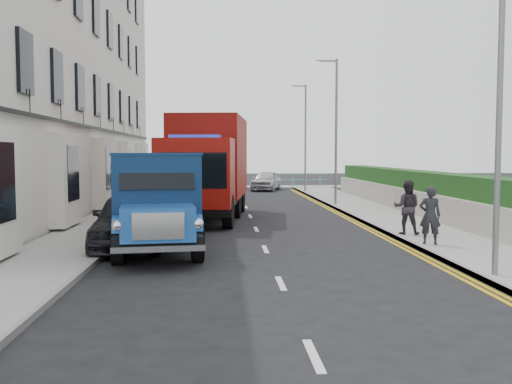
% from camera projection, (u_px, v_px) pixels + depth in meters
% --- Properties ---
extents(ground, '(120.00, 120.00, 0.00)m').
position_uv_depth(ground, '(272.00, 264.00, 13.13)').
color(ground, black).
rests_on(ground, ground).
extents(pavement_west, '(2.40, 38.00, 0.12)m').
position_uv_depth(pavement_west, '(116.00, 219.00, 21.78)').
color(pavement_west, gray).
rests_on(pavement_west, ground).
extents(pavement_east, '(2.60, 38.00, 0.12)m').
position_uv_depth(pavement_east, '(386.00, 217.00, 22.41)').
color(pavement_east, gray).
rests_on(pavement_east, ground).
extents(promenade, '(30.00, 2.50, 0.12)m').
position_uv_depth(promenade, '(237.00, 187.00, 42.01)').
color(promenade, gray).
rests_on(promenade, ground).
extents(sea_plane, '(120.00, 120.00, 0.00)m').
position_uv_depth(sea_plane, '(231.00, 173.00, 72.89)').
color(sea_plane, slate).
rests_on(sea_plane, ground).
extents(terrace_west, '(6.31, 30.20, 14.25)m').
position_uv_depth(terrace_west, '(32.00, 48.00, 25.03)').
color(terrace_west, silver).
rests_on(terrace_west, ground).
extents(garden_east, '(1.45, 28.00, 1.75)m').
position_uv_depth(garden_east, '(434.00, 195.00, 22.47)').
color(garden_east, '#B2AD9E').
rests_on(garden_east, ground).
extents(seafront_railing, '(13.00, 0.08, 1.11)m').
position_uv_depth(seafront_railing, '(238.00, 181.00, 41.18)').
color(seafront_railing, '#59B2A5').
rests_on(seafront_railing, ground).
extents(lamp_near, '(1.23, 0.18, 7.00)m').
position_uv_depth(lamp_near, '(494.00, 79.00, 11.12)').
color(lamp_near, slate).
rests_on(lamp_near, ground).
extents(lamp_mid, '(1.23, 0.18, 7.00)m').
position_uv_depth(lamp_mid, '(334.00, 123.00, 27.06)').
color(lamp_mid, slate).
rests_on(lamp_mid, ground).
extents(lamp_far, '(1.23, 0.18, 7.00)m').
position_uv_depth(lamp_far, '(304.00, 131.00, 37.02)').
color(lamp_far, slate).
rests_on(lamp_far, ground).
extents(bedford_lorry, '(2.69, 5.50, 2.51)m').
position_uv_depth(bedford_lorry, '(157.00, 210.00, 13.99)').
color(bedford_lorry, black).
rests_on(bedford_lorry, ground).
extents(red_lorry, '(3.38, 7.86, 4.00)m').
position_uv_depth(red_lorry, '(207.00, 164.00, 22.23)').
color(red_lorry, black).
rests_on(red_lorry, ground).
extents(parked_car_front, '(1.99, 4.56, 1.53)m').
position_uv_depth(parked_car_front, '(131.00, 220.00, 15.33)').
color(parked_car_front, black).
rests_on(parked_car_front, ground).
extents(parked_car_mid, '(1.64, 4.19, 1.36)m').
position_uv_depth(parked_car_mid, '(182.00, 204.00, 20.93)').
color(parked_car_mid, teal).
rests_on(parked_car_mid, ground).
extents(parked_car_rear, '(1.82, 4.33, 1.25)m').
position_uv_depth(parked_car_rear, '(184.00, 197.00, 25.12)').
color(parked_car_rear, '#A7A7AB').
rests_on(parked_car_rear, ground).
extents(seafront_car_left, '(2.42, 5.11, 1.41)m').
position_uv_depth(seafront_car_left, '(207.00, 185.00, 33.46)').
color(seafront_car_left, black).
rests_on(seafront_car_left, ground).
extents(seafront_car_right, '(2.65, 4.32, 1.37)m').
position_uv_depth(seafront_car_right, '(266.00, 180.00, 39.39)').
color(seafront_car_right, '#BCBCC1').
rests_on(seafront_car_right, ground).
extents(pedestrian_east_near, '(0.64, 0.51, 1.55)m').
position_uv_depth(pedestrian_east_near, '(430.00, 215.00, 15.19)').
color(pedestrian_east_near, black).
rests_on(pedestrian_east_near, pavement_east).
extents(pedestrian_east_far, '(0.96, 0.86, 1.63)m').
position_uv_depth(pedestrian_east_far, '(407.00, 207.00, 17.08)').
color(pedestrian_east_far, '#2D2730').
rests_on(pedestrian_east_far, pavement_east).
extents(pedestrian_west_near, '(1.08, 0.69, 1.70)m').
position_uv_depth(pedestrian_west_near, '(132.00, 192.00, 23.49)').
color(pedestrian_west_near, black).
rests_on(pedestrian_west_near, pavement_west).
extents(pedestrian_west_far, '(0.91, 0.67, 1.70)m').
position_uv_depth(pedestrian_west_far, '(136.00, 190.00, 24.24)').
color(pedestrian_west_far, '#3F342D').
rests_on(pedestrian_west_far, pavement_west).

